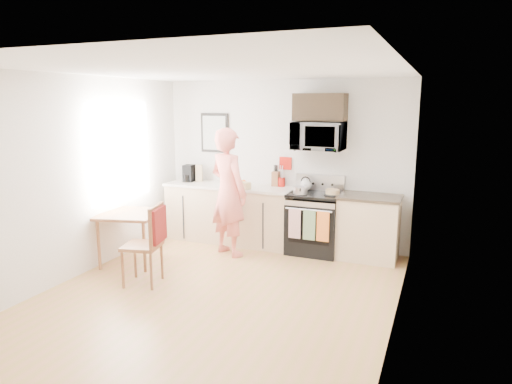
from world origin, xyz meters
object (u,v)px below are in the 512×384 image
at_px(range, 314,224).
at_px(chair, 152,234).
at_px(microwave, 319,136).
at_px(cake, 333,192).
at_px(person, 228,192).
at_px(dining_table, 130,219).

xyz_separation_m(range, chair, (-1.53, -1.98, 0.22)).
bearing_deg(range, microwave, 90.06).
bearing_deg(range, cake, -12.21).
xyz_separation_m(range, person, (-1.17, -0.57, 0.51)).
relative_size(microwave, cake, 3.05).
distance_m(microwave, person, 1.57).
xyz_separation_m(range, microwave, (-0.00, 0.10, 1.32)).
bearing_deg(cake, chair, -133.05).
xyz_separation_m(person, cake, (1.44, 0.51, 0.02)).
height_order(dining_table, chair, chair).
relative_size(dining_table, chair, 0.81).
height_order(person, cake, person).
xyz_separation_m(microwave, person, (-1.17, -0.67, -0.81)).
xyz_separation_m(person, dining_table, (-1.11, -0.88, -0.30)).
bearing_deg(range, person, -154.02).
bearing_deg(dining_table, range, 32.42).
bearing_deg(cake, dining_table, -151.46).
relative_size(range, microwave, 1.53).
relative_size(range, cake, 4.66).
distance_m(range, chair, 2.51).
bearing_deg(microwave, cake, -30.90).
bearing_deg(microwave, dining_table, -145.75).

